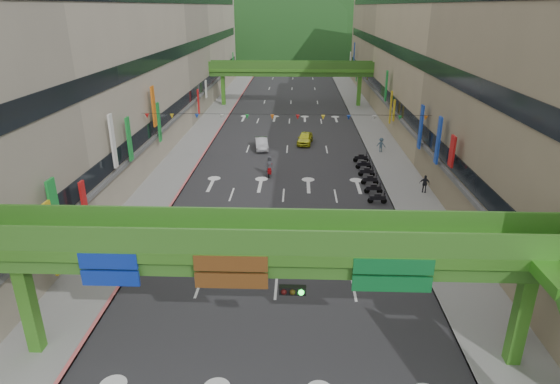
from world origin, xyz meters
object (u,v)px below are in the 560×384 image
car_silver (261,144)px  car_yellow (305,138)px  overpass_near (291,267)px  pedestrian_red (521,322)px  scooter_rider_mid (279,246)px

car_silver → car_yellow: car_yellow is taller
overpass_near → car_yellow: 37.21m
car_silver → pedestrian_red: bearing=-72.6°
scooter_rider_mid → car_yellow: 27.30m
car_silver → car_yellow: (4.98, 2.42, 0.04)m
scooter_rider_mid → pedestrian_red: size_ratio=1.17×
scooter_rider_mid → pedestrian_red: bearing=-30.2°
scooter_rider_mid → pedestrian_red: scooter_rider_mid is taller
car_yellow → pedestrian_red: bearing=-65.4°
car_yellow → car_silver: bearing=-146.0°
overpass_near → pedestrian_red: size_ratio=17.44×
car_yellow → pedestrian_red: size_ratio=2.49×
car_silver → car_yellow: bearing=17.8°
overpass_near → car_yellow: size_ratio=7.02×
overpass_near → car_silver: (-3.86, 34.51, -4.56)m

